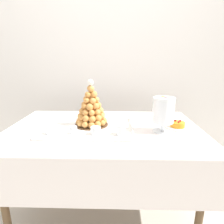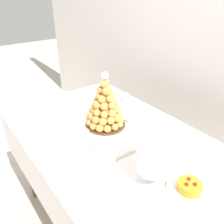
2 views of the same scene
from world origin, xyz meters
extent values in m
plane|color=beige|center=(0.00, 0.00, 0.00)|extent=(12.00, 12.00, 0.00)
cube|color=silver|center=(0.00, 0.84, 1.25)|extent=(4.80, 0.10, 2.50)
cylinder|color=brown|center=(-0.57, -0.33, 0.37)|extent=(0.04, 0.04, 0.73)
cylinder|color=brown|center=(0.57, -0.33, 0.37)|extent=(0.04, 0.04, 0.73)
cylinder|color=brown|center=(-0.57, 0.33, 0.37)|extent=(0.04, 0.04, 0.73)
cylinder|color=brown|center=(0.57, 0.33, 0.37)|extent=(0.04, 0.04, 0.73)
cube|color=brown|center=(0.00, 0.00, 0.74)|extent=(1.25, 0.77, 0.02)
cube|color=white|center=(0.00, 0.00, 0.75)|extent=(1.31, 0.83, 0.00)
cube|color=white|center=(0.00, -0.42, 0.61)|extent=(1.31, 0.01, 0.29)
cube|color=white|center=(0.00, 0.42, 0.61)|extent=(1.31, 0.01, 0.29)
cube|color=white|center=(-0.66, 0.00, 0.61)|extent=(0.01, 0.83, 0.29)
cube|color=white|center=(0.66, 0.00, 0.61)|extent=(0.01, 0.83, 0.29)
cube|color=white|center=(-0.11, -0.04, 0.76)|extent=(0.59, 0.38, 0.01)
cube|color=white|center=(-0.11, -0.24, 0.77)|extent=(0.59, 0.01, 0.02)
cube|color=white|center=(-0.11, 0.15, 0.77)|extent=(0.59, 0.01, 0.02)
cube|color=white|center=(-0.40, -0.04, 0.77)|extent=(0.01, 0.38, 0.02)
cube|color=white|center=(0.19, -0.04, 0.77)|extent=(0.01, 0.38, 0.02)
cylinder|color=white|center=(-0.11, -0.04, 0.76)|extent=(0.35, 0.35, 0.00)
cylinder|color=#4C331E|center=(-0.09, 0.03, 0.77)|extent=(0.23, 0.23, 0.01)
cone|color=#BA7438|center=(-0.09, 0.03, 0.90)|extent=(0.15, 0.15, 0.26)
sphere|color=#D98F44|center=(0.00, 0.03, 0.80)|extent=(0.04, 0.04, 0.04)
sphere|color=#DF9649|center=(-0.01, 0.07, 0.79)|extent=(0.04, 0.04, 0.04)
sphere|color=#DA9045|center=(-0.04, 0.10, 0.80)|extent=(0.04, 0.04, 0.04)
sphere|color=#DB9145|center=(-0.08, 0.11, 0.79)|extent=(0.05, 0.05, 0.05)
sphere|color=#DC9347|center=(-0.12, 0.11, 0.80)|extent=(0.04, 0.04, 0.04)
sphere|color=#DC9246|center=(-0.16, 0.08, 0.79)|extent=(0.04, 0.04, 0.04)
sphere|color=#D88E44|center=(-0.18, 0.05, 0.79)|extent=(0.04, 0.04, 0.04)
sphere|color=#D88E44|center=(-0.18, 0.01, 0.79)|extent=(0.04, 0.04, 0.04)
sphere|color=#DE9548|center=(-0.16, -0.03, 0.80)|extent=(0.05, 0.05, 0.05)
sphere|color=#DC9347|center=(-0.12, -0.06, 0.80)|extent=(0.04, 0.04, 0.04)
sphere|color=#D78D43|center=(-0.08, -0.06, 0.79)|extent=(0.04, 0.04, 0.04)
sphere|color=#D98F44|center=(-0.04, -0.05, 0.80)|extent=(0.04, 0.04, 0.04)
sphere|color=#DC9246|center=(-0.01, -0.01, 0.79)|extent=(0.04, 0.04, 0.04)
sphere|color=#DC9347|center=(-0.02, 0.05, 0.83)|extent=(0.05, 0.05, 0.05)
sphere|color=#DD9447|center=(-0.04, 0.09, 0.83)|extent=(0.04, 0.04, 0.04)
sphere|color=#D98F44|center=(-0.08, 0.10, 0.83)|extent=(0.04, 0.04, 0.04)
sphere|color=#DE9548|center=(-0.12, 0.09, 0.83)|extent=(0.04, 0.04, 0.04)
sphere|color=#DA9045|center=(-0.16, 0.06, 0.83)|extent=(0.04, 0.04, 0.04)
sphere|color=#DD9448|center=(-0.16, 0.02, 0.83)|extent=(0.04, 0.04, 0.04)
sphere|color=#DD9448|center=(-0.15, -0.02, 0.83)|extent=(0.05, 0.05, 0.05)
sphere|color=#DB9146|center=(-0.12, -0.04, 0.83)|extent=(0.05, 0.05, 0.05)
sphere|color=#DA9045|center=(-0.07, -0.05, 0.83)|extent=(0.05, 0.05, 0.05)
sphere|color=#DA9045|center=(-0.04, -0.03, 0.83)|extent=(0.05, 0.05, 0.05)
sphere|color=#DD9448|center=(-0.02, 0.01, 0.83)|extent=(0.04, 0.04, 0.04)
sphere|color=#DD9448|center=(-0.04, 0.07, 0.87)|extent=(0.05, 0.05, 0.05)
sphere|color=#DB9146|center=(-0.08, 0.09, 0.87)|extent=(0.04, 0.04, 0.04)
sphere|color=#DA9045|center=(-0.12, 0.08, 0.87)|extent=(0.04, 0.04, 0.04)
sphere|color=#DA9045|center=(-0.15, 0.05, 0.87)|extent=(0.04, 0.04, 0.04)
sphere|color=#D88D43|center=(-0.15, 0.00, 0.87)|extent=(0.04, 0.04, 0.04)
sphere|color=#DC9347|center=(-0.12, -0.03, 0.87)|extent=(0.04, 0.04, 0.04)
sphere|color=#DE9548|center=(-0.08, -0.04, 0.87)|extent=(0.04, 0.04, 0.04)
sphere|color=#DF9649|center=(-0.04, -0.01, 0.87)|extent=(0.04, 0.04, 0.04)
sphere|color=#DB9146|center=(-0.03, 0.03, 0.87)|extent=(0.05, 0.05, 0.05)
sphere|color=#D98F44|center=(-0.06, 0.07, 0.91)|extent=(0.04, 0.04, 0.04)
sphere|color=#DE9548|center=(-0.11, 0.07, 0.91)|extent=(0.04, 0.04, 0.04)
sphere|color=#D88E43|center=(-0.14, 0.04, 0.91)|extent=(0.04, 0.04, 0.04)
sphere|color=#DA9045|center=(-0.13, 0.00, 0.91)|extent=(0.04, 0.04, 0.04)
sphere|color=#D88E44|center=(-0.09, -0.02, 0.91)|extent=(0.05, 0.05, 0.05)
sphere|color=#DB9146|center=(-0.05, -0.01, 0.91)|extent=(0.04, 0.04, 0.04)
sphere|color=#DB9246|center=(-0.04, 0.03, 0.91)|extent=(0.04, 0.04, 0.04)
sphere|color=#DE9548|center=(-0.08, 0.06, 0.95)|extent=(0.05, 0.05, 0.05)
sphere|color=#DC9246|center=(-0.12, 0.04, 0.95)|extent=(0.05, 0.05, 0.05)
sphere|color=#D88E44|center=(-0.12, 0.00, 0.94)|extent=(0.04, 0.04, 0.04)
sphere|color=#DD9448|center=(-0.07, -0.01, 0.94)|extent=(0.04, 0.04, 0.04)
sphere|color=#DE9548|center=(-0.05, 0.03, 0.94)|extent=(0.04, 0.04, 0.04)
sphere|color=#DD9347|center=(-0.09, 0.05, 0.98)|extent=(0.05, 0.05, 0.05)
sphere|color=#D88E44|center=(-0.11, 0.01, 0.98)|extent=(0.04, 0.04, 0.04)
sphere|color=#DB9146|center=(-0.07, 0.02, 0.99)|extent=(0.04, 0.04, 0.04)
sphere|color=#DF9649|center=(-0.09, 0.04, 1.02)|extent=(0.04, 0.04, 0.04)
sphere|color=#DD9447|center=(-0.08, 0.02, 1.02)|extent=(0.04, 0.04, 0.04)
sphere|color=white|center=(-0.09, 0.03, 1.06)|extent=(0.04, 0.04, 0.04)
cylinder|color=silver|center=(-0.32, -0.14, 0.79)|extent=(0.06, 0.06, 0.05)
cylinder|color=#F4EAC6|center=(-0.32, -0.14, 0.78)|extent=(0.06, 0.06, 0.02)
cylinder|color=white|center=(-0.32, -0.14, 0.79)|extent=(0.06, 0.06, 0.02)
sphere|color=brown|center=(-0.33, -0.13, 0.81)|extent=(0.02, 0.02, 0.02)
cylinder|color=silver|center=(-0.18, -0.14, 0.79)|extent=(0.05, 0.05, 0.05)
cylinder|color=#F4EAC6|center=(-0.18, -0.14, 0.78)|extent=(0.04, 0.04, 0.02)
cylinder|color=white|center=(-0.18, -0.14, 0.79)|extent=(0.04, 0.04, 0.01)
sphere|color=brown|center=(-0.19, -0.15, 0.80)|extent=(0.01, 0.01, 0.01)
cylinder|color=silver|center=(-0.04, -0.15, 0.79)|extent=(0.06, 0.06, 0.05)
cylinder|color=#F4EAC6|center=(-0.04, -0.15, 0.78)|extent=(0.06, 0.06, 0.02)
cylinder|color=white|center=(-0.04, -0.15, 0.79)|extent=(0.06, 0.06, 0.01)
sphere|color=brown|center=(-0.05, -0.14, 0.80)|extent=(0.02, 0.02, 0.02)
cylinder|color=silver|center=(0.11, -0.15, 0.79)|extent=(0.06, 0.06, 0.06)
cylinder|color=brown|center=(0.11, -0.15, 0.78)|extent=(0.05, 0.05, 0.02)
cylinder|color=#8C603D|center=(0.11, -0.15, 0.80)|extent=(0.05, 0.05, 0.02)
sphere|color=brown|center=(0.12, -0.14, 0.81)|extent=(0.02, 0.02, 0.02)
cylinder|color=white|center=(0.38, -0.07, 0.76)|extent=(0.12, 0.12, 0.01)
cylinder|color=white|center=(0.38, -0.07, 0.79)|extent=(0.02, 0.02, 0.06)
cylinder|color=white|center=(0.38, -0.07, 0.90)|extent=(0.14, 0.14, 0.16)
cylinder|color=#E54C47|center=(0.41, -0.08, 0.84)|extent=(0.05, 0.05, 0.03)
cylinder|color=brown|center=(0.38, -0.05, 0.84)|extent=(0.06, 0.05, 0.05)
cylinder|color=brown|center=(0.37, -0.09, 0.84)|extent=(0.05, 0.05, 0.04)
cylinder|color=#E54C47|center=(0.40, -0.05, 0.87)|extent=(0.05, 0.05, 0.05)
cylinder|color=#F9A54C|center=(0.36, -0.06, 0.87)|extent=(0.06, 0.05, 0.06)
cylinder|color=pink|center=(0.39, -0.09, 0.87)|extent=(0.07, 0.04, 0.07)
cylinder|color=brown|center=(0.39, -0.05, 0.89)|extent=(0.06, 0.05, 0.05)
cylinder|color=#E54C47|center=(0.36, -0.06, 0.89)|extent=(0.06, 0.05, 0.06)
cylinder|color=#9ED860|center=(0.37, -0.10, 0.89)|extent=(0.06, 0.05, 0.06)
cylinder|color=#E54C47|center=(0.41, -0.08, 0.89)|extent=(0.06, 0.06, 0.05)
cylinder|color=yellow|center=(0.37, -0.03, 0.92)|extent=(0.05, 0.05, 0.05)
cylinder|color=#E54C47|center=(0.36, -0.07, 0.92)|extent=(0.07, 0.05, 0.06)
cylinder|color=brown|center=(0.39, -0.08, 0.92)|extent=(0.05, 0.05, 0.05)
cylinder|color=yellow|center=(0.42, -0.06, 0.92)|extent=(0.06, 0.05, 0.06)
cylinder|color=#E54C47|center=(0.36, -0.06, 0.94)|extent=(0.05, 0.05, 0.04)
cylinder|color=pink|center=(0.37, -0.08, 0.94)|extent=(0.06, 0.05, 0.06)
cylinder|color=#9ED860|center=(0.39, -0.08, 0.94)|extent=(0.06, 0.06, 0.05)
cylinder|color=#E54C47|center=(0.40, -0.04, 0.94)|extent=(0.06, 0.05, 0.06)
cylinder|color=pink|center=(0.35, -0.06, 0.96)|extent=(0.06, 0.06, 0.04)
cylinder|color=pink|center=(0.38, -0.08, 0.96)|extent=(0.06, 0.04, 0.06)
cylinder|color=#D199D8|center=(0.40, -0.07, 0.96)|extent=(0.06, 0.06, 0.05)
cylinder|color=yellow|center=(0.38, -0.03, 0.96)|extent=(0.06, 0.05, 0.06)
cylinder|color=white|center=(0.51, 0.01, 0.76)|extent=(0.19, 0.19, 0.01)
torus|color=gold|center=(0.51, 0.01, 0.76)|extent=(0.18, 0.18, 0.00)
cylinder|color=orange|center=(0.51, 0.01, 0.78)|extent=(0.10, 0.10, 0.04)
sphere|color=#A51923|center=(0.52, 0.02, 0.80)|extent=(0.01, 0.01, 0.01)
sphere|color=#A51923|center=(0.49, 0.02, 0.80)|extent=(0.01, 0.01, 0.01)
sphere|color=#A51923|center=(0.50, -0.01, 0.80)|extent=(0.01, 0.01, 0.01)
cylinder|color=silver|center=(-0.14, 0.21, 0.76)|extent=(0.06, 0.06, 0.00)
cylinder|color=silver|center=(-0.14, 0.21, 0.80)|extent=(0.01, 0.01, 0.08)
sphere|color=silver|center=(-0.14, 0.21, 0.87)|extent=(0.07, 0.07, 0.07)
camera|label=1|loc=(0.09, -1.22, 1.21)|focal=30.10mm
camera|label=2|loc=(0.88, -0.64, 1.49)|focal=38.33mm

